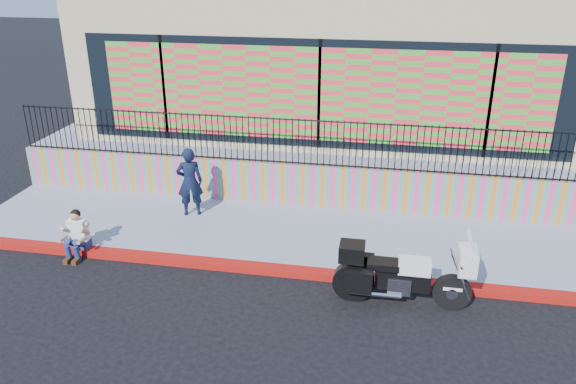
# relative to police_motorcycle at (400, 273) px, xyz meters

# --- Properties ---
(ground) EXTENTS (90.00, 90.00, 0.00)m
(ground) POSITION_rel_police_motorcycle_xyz_m (-2.22, 0.64, -0.66)
(ground) COLOR black
(ground) RESTS_ON ground
(red_curb) EXTENTS (16.00, 0.30, 0.15)m
(red_curb) POSITION_rel_police_motorcycle_xyz_m (-2.22, 0.64, -0.59)
(red_curb) COLOR #A20E0B
(red_curb) RESTS_ON ground
(sidewalk) EXTENTS (16.00, 3.00, 0.15)m
(sidewalk) POSITION_rel_police_motorcycle_xyz_m (-2.22, 2.29, -0.59)
(sidewalk) COLOR gray
(sidewalk) RESTS_ON ground
(mural_wall) EXTENTS (16.00, 0.20, 1.10)m
(mural_wall) POSITION_rel_police_motorcycle_xyz_m (-2.22, 3.89, 0.04)
(mural_wall) COLOR #FF437C
(mural_wall) RESTS_ON sidewalk
(metal_fence) EXTENTS (15.80, 0.04, 1.20)m
(metal_fence) POSITION_rel_police_motorcycle_xyz_m (-2.22, 3.89, 1.19)
(metal_fence) COLOR black
(metal_fence) RESTS_ON mural_wall
(elevated_platform) EXTENTS (16.00, 10.00, 1.25)m
(elevated_platform) POSITION_rel_police_motorcycle_xyz_m (-2.22, 8.99, -0.04)
(elevated_platform) COLOR gray
(elevated_platform) RESTS_ON ground
(storefront_building) EXTENTS (14.00, 8.06, 4.00)m
(storefront_building) POSITION_rel_police_motorcycle_xyz_m (-2.22, 8.77, 2.58)
(storefront_building) COLOR tan
(storefront_building) RESTS_ON elevated_platform
(police_motorcycle) EXTENTS (2.55, 0.84, 1.59)m
(police_motorcycle) POSITION_rel_police_motorcycle_xyz_m (0.00, 0.00, 0.00)
(police_motorcycle) COLOR black
(police_motorcycle) RESTS_ON ground
(police_officer) EXTENTS (0.74, 0.61, 1.74)m
(police_officer) POSITION_rel_police_motorcycle_xyz_m (-5.13, 2.78, 0.36)
(police_officer) COLOR black
(police_officer) RESTS_ON sidewalk
(seated_man) EXTENTS (0.54, 0.71, 1.06)m
(seated_man) POSITION_rel_police_motorcycle_xyz_m (-6.96, 0.51, -0.22)
(seated_man) COLOR navy
(seated_man) RESTS_ON ground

